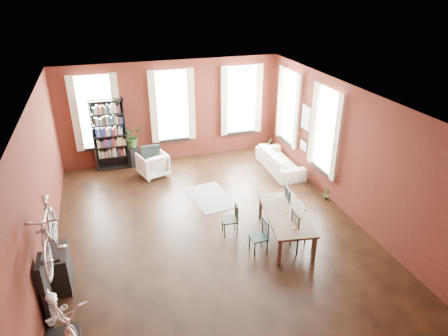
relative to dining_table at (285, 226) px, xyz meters
name	(u,v)px	position (x,y,z in m)	size (l,w,h in m)	color
room	(213,137)	(-1.29, 1.38, 1.80)	(9.00, 9.04, 3.22)	black
dining_table	(285,226)	(0.00, 0.00, 0.00)	(0.89, 1.95, 0.67)	brown
dining_chair_a	(258,237)	(-0.77, -0.30, 0.06)	(0.36, 0.36, 0.78)	#183633
dining_chair_b	(230,220)	(-1.15, 0.54, 0.06)	(0.36, 0.36, 0.78)	#202F1B
dining_chair_c	(302,231)	(0.18, -0.48, 0.14)	(0.44, 0.44, 0.95)	black
dining_chair_d	(294,205)	(0.49, 0.53, 0.14)	(0.44, 0.44, 0.95)	#1A3A3A
bookshelf	(110,135)	(-3.54, 5.07, 0.77)	(1.00, 0.32, 2.20)	black
white_armchair	(153,163)	(-2.41, 4.15, 0.07)	(0.78, 0.73, 0.80)	white
cream_sofa	(280,158)	(1.41, 3.37, 0.07)	(2.08, 0.61, 0.81)	beige
striped_rug	(211,197)	(-1.12, 2.31, -0.33)	(0.99, 1.59, 0.01)	black
bike_wall_rack	(46,292)	(-4.94, -1.03, 0.32)	(0.16, 0.60, 1.30)	black
console_table	(59,269)	(-4.82, -0.13, 0.07)	(0.40, 0.80, 0.80)	black
plant_stand	(133,156)	(-2.92, 5.04, -0.01)	(0.32, 0.32, 0.64)	black
plant_by_sofa	(267,152)	(1.46, 4.47, -0.19)	(0.34, 0.62, 0.28)	#2C5722
plant_small	(326,197)	(1.83, 1.27, -0.27)	(0.20, 0.37, 0.13)	#365F26
bicycle_floor	(56,295)	(-4.68, -1.60, 0.68)	(0.60, 0.90, 1.72)	white
bicycle_hung	(45,215)	(-4.69, -1.03, 1.80)	(0.47, 1.00, 1.66)	#A5A8AD
plant_on_stand	(132,139)	(-2.90, 5.06, 0.57)	(0.61, 0.68, 0.53)	#2D5221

